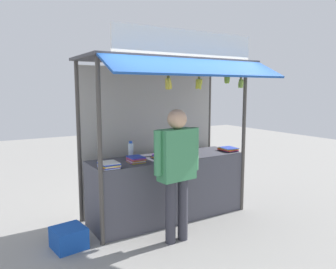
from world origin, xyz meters
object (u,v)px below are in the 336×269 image
at_px(water_bottle_front_right, 181,145).
at_px(magazine_stack_back_left, 136,159).
at_px(magazine_stack_far_right, 161,156).
at_px(banana_bunch_inner_right, 241,83).
at_px(plastic_crate, 69,238).
at_px(banana_bunch_rightmost, 168,83).
at_px(magazine_stack_back_right, 228,149).
at_px(magazine_stack_far_left, 109,165).
at_px(water_bottle_right, 160,148).
at_px(water_bottle_rear_center, 131,151).
at_px(banana_bunch_inner_left, 227,79).
at_px(vendor_person, 177,163).
at_px(banana_bunch_leftmost, 199,84).

relative_size(water_bottle_front_right, magazine_stack_back_left, 0.97).
distance_m(magazine_stack_far_right, banana_bunch_inner_right, 1.68).
height_order(magazine_stack_back_left, plastic_crate, magazine_stack_back_left).
bearing_deg(banana_bunch_rightmost, magazine_stack_back_right, 14.03).
height_order(magazine_stack_back_right, banana_bunch_inner_right, banana_bunch_inner_right).
bearing_deg(plastic_crate, magazine_stack_far_left, 0.31).
height_order(water_bottle_front_right, magazine_stack_far_left, water_bottle_front_right).
bearing_deg(water_bottle_front_right, magazine_stack_back_right, -24.10).
height_order(water_bottle_front_right, plastic_crate, water_bottle_front_right).
bearing_deg(water_bottle_right, magazine_stack_far_left, -158.04).
height_order(water_bottle_rear_center, banana_bunch_inner_right, banana_bunch_inner_right).
relative_size(banana_bunch_inner_left, plastic_crate, 0.59).
height_order(banana_bunch_inner_left, banana_bunch_inner_right, same).
height_order(water_bottle_right, magazine_stack_back_right, water_bottle_right).
xyz_separation_m(water_bottle_front_right, magazine_stack_back_left, (-0.99, -0.30, -0.08)).
bearing_deg(water_bottle_right, vendor_person, -106.89).
height_order(magazine_stack_far_right, vendor_person, vendor_person).
xyz_separation_m(magazine_stack_far_left, banana_bunch_rightmost, (0.78, -0.23, 1.08)).
xyz_separation_m(banana_bunch_inner_left, banana_bunch_inner_right, (0.28, 0.00, -0.06)).
bearing_deg(vendor_person, water_bottle_right, 67.05).
distance_m(water_bottle_right, banana_bunch_leftmost, 1.22).
relative_size(water_bottle_right, water_bottle_rear_center, 0.90).
bearing_deg(plastic_crate, banana_bunch_rightmost, -9.73).
bearing_deg(banana_bunch_inner_left, plastic_crate, 174.46).
xyz_separation_m(water_bottle_right, banana_bunch_inner_left, (0.81, -0.64, 1.08)).
height_order(water_bottle_front_right, banana_bunch_inner_right, banana_bunch_inner_right).
bearing_deg(water_bottle_rear_center, water_bottle_front_right, 6.11).
bearing_deg(water_bottle_rear_center, banana_bunch_inner_left, -23.25).
bearing_deg(vendor_person, banana_bunch_inner_left, 10.00).
bearing_deg(magazine_stack_far_right, banana_bunch_leftmost, -49.16).
relative_size(magazine_stack_far_right, plastic_crate, 0.69).
bearing_deg(banana_bunch_inner_left, vendor_person, -163.94).
bearing_deg(magazine_stack_back_left, water_bottle_right, 25.69).
relative_size(magazine_stack_far_left, plastic_crate, 0.74).
xyz_separation_m(banana_bunch_rightmost, banana_bunch_leftmost, (0.51, 0.00, -0.00)).
bearing_deg(banana_bunch_inner_left, magazine_stack_far_right, 153.92).
xyz_separation_m(magazine_stack_far_right, banana_bunch_inner_right, (1.19, -0.44, 1.11)).
bearing_deg(banana_bunch_inner_left, magazine_stack_far_left, 172.65).
relative_size(water_bottle_front_right, plastic_crate, 0.66).
bearing_deg(banana_bunch_inner_right, banana_bunch_rightmost, -179.93).
bearing_deg(plastic_crate, water_bottle_rear_center, 18.31).
relative_size(magazine_stack_back_left, banana_bunch_inner_right, 0.90).
distance_m(magazine_stack_far_left, banana_bunch_leftmost, 1.70).
height_order(water_bottle_right, banana_bunch_rightmost, banana_bunch_rightmost).
bearing_deg(banana_bunch_rightmost, banana_bunch_inner_right, 0.07).
relative_size(magazine_stack_far_right, magazine_stack_far_left, 0.93).
xyz_separation_m(water_bottle_front_right, magazine_stack_back_right, (0.74, -0.33, -0.09)).
bearing_deg(banana_bunch_leftmost, water_bottle_right, 113.88).
distance_m(magazine_stack_far_left, banana_bunch_inner_right, 2.38).
distance_m(banana_bunch_leftmost, banana_bunch_inner_right, 0.81).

